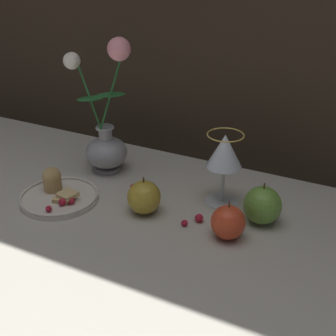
# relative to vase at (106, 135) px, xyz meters

# --- Properties ---
(ground_plane) EXTENTS (2.40, 2.40, 0.00)m
(ground_plane) POSITION_rel_vase_xyz_m (0.18, -0.09, -0.10)
(ground_plane) COLOR #B7B2A3
(ground_plane) RESTS_ON ground
(vase) EXTENTS (0.19, 0.11, 0.35)m
(vase) POSITION_rel_vase_xyz_m (0.00, 0.00, 0.00)
(vase) COLOR #A3A3A8
(vase) RESTS_ON ground_plane
(plate_with_pastries) EXTENTS (0.18, 0.18, 0.07)m
(plate_with_pastries) POSITION_rel_vase_xyz_m (-0.02, -0.18, -0.08)
(plate_with_pastries) COLOR silver
(plate_with_pastries) RESTS_ON ground_plane
(wine_glass) EXTENTS (0.08, 0.08, 0.17)m
(wine_glass) POSITION_rel_vase_xyz_m (0.32, -0.02, 0.02)
(wine_glass) COLOR silver
(wine_glass) RESTS_ON ground_plane
(apple_beside_vase) EXTENTS (0.08, 0.08, 0.09)m
(apple_beside_vase) POSITION_rel_vase_xyz_m (0.18, -0.13, -0.06)
(apple_beside_vase) COLOR #B2932D
(apple_beside_vase) RESTS_ON ground_plane
(apple_near_glass) EXTENTS (0.08, 0.08, 0.09)m
(apple_near_glass) POSITION_rel_vase_xyz_m (0.43, -0.06, -0.06)
(apple_near_glass) COLOR #669938
(apple_near_glass) RESTS_ON ground_plane
(apple_at_table_edge) EXTENTS (0.07, 0.07, 0.08)m
(apple_at_table_edge) POSITION_rel_vase_xyz_m (0.38, -0.14, -0.06)
(apple_at_table_edge) COLOR #D14223
(apple_at_table_edge) RESTS_ON ground_plane
(berry_near_plate) EXTENTS (0.02, 0.02, 0.02)m
(berry_near_plate) POSITION_rel_vase_xyz_m (0.31, -0.12, -0.09)
(berry_near_plate) COLOR #AD192D
(berry_near_plate) RESTS_ON ground_plane
(berry_front_center) EXTENTS (0.01, 0.01, 0.01)m
(berry_front_center) POSITION_rel_vase_xyz_m (0.29, -0.14, -0.09)
(berry_front_center) COLOR #AD192D
(berry_front_center) RESTS_ON ground_plane
(berry_by_glass_stem) EXTENTS (0.02, 0.02, 0.02)m
(berry_by_glass_stem) POSITION_rel_vase_xyz_m (0.11, -0.06, -0.09)
(berry_by_glass_stem) COLOR #AD192D
(berry_by_glass_stem) RESTS_ON ground_plane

